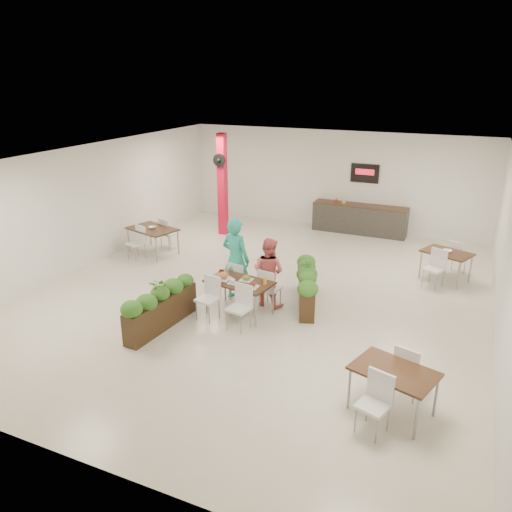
# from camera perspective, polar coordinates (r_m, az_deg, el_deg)

# --- Properties ---
(ground) EXTENTS (12.00, 12.00, 0.00)m
(ground) POSITION_cam_1_polar(r_m,az_deg,el_deg) (11.86, 0.72, -4.28)
(ground) COLOR beige
(ground) RESTS_ON ground
(room_shell) EXTENTS (10.10, 12.10, 3.22)m
(room_shell) POSITION_cam_1_polar(r_m,az_deg,el_deg) (11.18, 0.76, 5.12)
(room_shell) COLOR white
(room_shell) RESTS_ON ground
(red_column) EXTENTS (0.40, 0.41, 3.20)m
(red_column) POSITION_cam_1_polar(r_m,az_deg,el_deg) (15.85, -3.87, 8.25)
(red_column) COLOR red
(red_column) RESTS_ON ground
(service_counter) EXTENTS (3.00, 0.64, 2.20)m
(service_counter) POSITION_cam_1_polar(r_m,az_deg,el_deg) (16.52, 11.74, 4.25)
(service_counter) COLOR #2A2826
(service_counter) RESTS_ON ground
(main_table) EXTENTS (1.51, 1.80, 0.92)m
(main_table) POSITION_cam_1_polar(r_m,az_deg,el_deg) (10.67, -1.97, -3.44)
(main_table) COLOR #311C10
(main_table) RESTS_ON ground
(diner_man) EXTENTS (0.77, 0.57, 1.93)m
(diner_man) POSITION_cam_1_polar(r_m,az_deg,el_deg) (11.25, -2.33, -0.36)
(diner_man) COLOR #28AF96
(diner_man) RESTS_ON ground
(diner_woman) EXTENTS (0.85, 0.71, 1.57)m
(diner_woman) POSITION_cam_1_polar(r_m,az_deg,el_deg) (11.01, 1.42, -1.83)
(diner_woman) COLOR #EA686A
(diner_woman) RESTS_ON ground
(planter_left) EXTENTS (0.54, 2.07, 1.09)m
(planter_left) POSITION_cam_1_polar(r_m,az_deg,el_deg) (10.31, -10.81, -5.39)
(planter_left) COLOR black
(planter_left) RESTS_ON ground
(planter_right) EXTENTS (0.94, 1.91, 1.05)m
(planter_right) POSITION_cam_1_polar(r_m,az_deg,el_deg) (11.18, 5.80, -3.13)
(planter_right) COLOR black
(planter_right) RESTS_ON ground
(side_table_a) EXTENTS (1.57, 1.67, 0.92)m
(side_table_a) POSITION_cam_1_polar(r_m,az_deg,el_deg) (14.57, -11.74, 2.72)
(side_table_a) COLOR #311C10
(side_table_a) RESTS_ON ground
(side_table_b) EXTENTS (1.32, 1.66, 0.92)m
(side_table_b) POSITION_cam_1_polar(r_m,az_deg,el_deg) (13.25, 20.94, -0.08)
(side_table_b) COLOR #311C10
(side_table_b) RESTS_ON ground
(side_table_c) EXTENTS (1.39, 1.67, 0.92)m
(side_table_c) POSITION_cam_1_polar(r_m,az_deg,el_deg) (7.97, 15.45, -13.21)
(side_table_c) COLOR #311C10
(side_table_c) RESTS_ON ground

